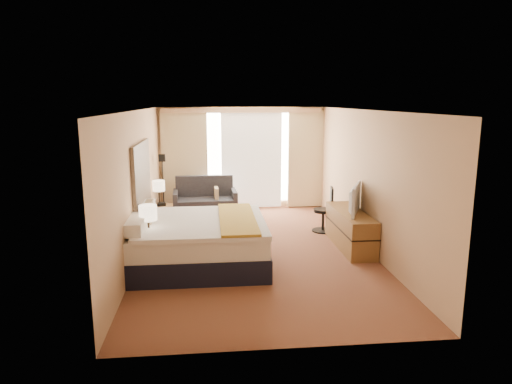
{
  "coord_description": "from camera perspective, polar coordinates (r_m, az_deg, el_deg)",
  "views": [
    {
      "loc": [
        -0.81,
        -8.18,
        2.78
      ],
      "look_at": [
        0.06,
        0.4,
        1.03
      ],
      "focal_mm": 32.0,
      "sensor_mm": 36.0,
      "label": 1
    }
  ],
  "objects": [
    {
      "name": "nightstand_right",
      "position": [
        10.0,
        -11.69,
        -3.29
      ],
      "size": [
        0.45,
        0.52,
        0.55
      ],
      "primitive_type": "cube",
      "color": "olive",
      "rests_on": "floor"
    },
    {
      "name": "desk_chair",
      "position": [
        9.87,
        8.7,
        -2.47
      ],
      "size": [
        0.47,
        0.47,
        0.96
      ],
      "rotation": [
        0.0,
        0.0,
        -0.19
      ],
      "color": "black",
      "rests_on": "floor"
    },
    {
      "name": "telephone",
      "position": [
        9.99,
        -11.75,
        -1.49
      ],
      "size": [
        0.2,
        0.18,
        0.07
      ],
      "primitive_type": "cube",
      "rotation": [
        0.0,
        0.0,
        0.25
      ],
      "color": "black",
      "rests_on": "nightstand_right"
    },
    {
      "name": "television",
      "position": [
        8.65,
        11.78,
        -0.84
      ],
      "size": [
        0.51,
        0.92,
        0.55
      ],
      "primitive_type": "imported",
      "rotation": [
        0.0,
        0.0,
        1.14
      ],
      "color": "black",
      "rests_on": "media_dresser"
    },
    {
      "name": "headboard",
      "position": [
        8.6,
        -14.04,
        1.06
      ],
      "size": [
        0.06,
        1.85,
        1.5
      ],
      "primitive_type": "cube",
      "color": "black",
      "rests_on": "wall_left"
    },
    {
      "name": "floor",
      "position": [
        8.68,
        -0.11,
        -7.24
      ],
      "size": [
        4.2,
        7.0,
        0.02
      ],
      "primitive_type": "cube",
      "color": "maroon",
      "rests_on": "ground"
    },
    {
      "name": "lamp_left",
      "position": [
        7.43,
        -13.35,
        -2.64
      ],
      "size": [
        0.28,
        0.28,
        0.6
      ],
      "color": "black",
      "rests_on": "nightstand_left"
    },
    {
      "name": "bed",
      "position": [
        7.9,
        -7.38,
        -6.12
      ],
      "size": [
        2.3,
        2.1,
        1.12
      ],
      "color": "black",
      "rests_on": "floor"
    },
    {
      "name": "curtains",
      "position": [
        11.67,
        -1.79,
        4.7
      ],
      "size": [
        4.12,
        0.19,
        2.56
      ],
      "color": "#CFB592",
      "rests_on": "floor"
    },
    {
      "name": "lamp_right",
      "position": [
        9.91,
        -12.07,
        0.7
      ],
      "size": [
        0.26,
        0.26,
        0.55
      ],
      "color": "black",
      "rests_on": "nightstand_right"
    },
    {
      "name": "wall_right",
      "position": [
        8.81,
        13.61,
        1.45
      ],
      "size": [
        0.02,
        7.0,
        2.6
      ],
      "primitive_type": "cube",
      "color": "tan",
      "rests_on": "ground"
    },
    {
      "name": "wall_left",
      "position": [
        8.41,
        -14.51,
        0.94
      ],
      "size": [
        0.02,
        7.0,
        2.6
      ],
      "primitive_type": "cube",
      "color": "tan",
      "rests_on": "ground"
    },
    {
      "name": "ceiling",
      "position": [
        8.22,
        -0.12,
        10.19
      ],
      "size": [
        4.2,
        7.0,
        0.02
      ],
      "primitive_type": "cube",
      "color": "silver",
      "rests_on": "wall_back"
    },
    {
      "name": "tissue_box",
      "position": [
        7.44,
        -13.75,
        -5.94
      ],
      "size": [
        0.12,
        0.12,
        0.1
      ],
      "primitive_type": "cube",
      "rotation": [
        0.0,
        0.0,
        -0.04
      ],
      "color": "#8BACD8",
      "rests_on": "nightstand_left"
    },
    {
      "name": "wall_front",
      "position": [
        4.97,
        3.91,
        -5.91
      ],
      "size": [
        4.2,
        0.02,
        2.6
      ],
      "primitive_type": "cube",
      "color": "tan",
      "rests_on": "ground"
    },
    {
      "name": "window",
      "position": [
        11.79,
        -0.58,
        4.34
      ],
      "size": [
        2.3,
        0.02,
        2.3
      ],
      "primitive_type": "cube",
      "color": "white",
      "rests_on": "wall_back"
    },
    {
      "name": "nightstand_left",
      "position": [
        7.63,
        -13.56,
        -8.06
      ],
      "size": [
        0.45,
        0.52,
        0.55
      ],
      "primitive_type": "cube",
      "color": "olive",
      "rests_on": "floor"
    },
    {
      "name": "media_dresser",
      "position": [
        8.93,
        11.69,
        -4.58
      ],
      "size": [
        0.5,
        1.8,
        0.7
      ],
      "primitive_type": "cube",
      "color": "olive",
      "rests_on": "floor"
    },
    {
      "name": "wall_back",
      "position": [
        11.8,
        -1.81,
        4.25
      ],
      "size": [
        4.2,
        0.02,
        2.6
      ],
      "primitive_type": "cube",
      "color": "tan",
      "rests_on": "ground"
    },
    {
      "name": "loveseat",
      "position": [
        11.16,
        -6.35,
        -1.39
      ],
      "size": [
        1.55,
        0.88,
        0.95
      ],
      "rotation": [
        0.0,
        0.0,
        0.05
      ],
      "color": "maroon",
      "rests_on": "floor"
    },
    {
      "name": "floor_lamp",
      "position": [
        10.67,
        -11.58,
        2.2
      ],
      "size": [
        0.2,
        0.2,
        1.57
      ],
      "color": "black",
      "rests_on": "floor"
    }
  ]
}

